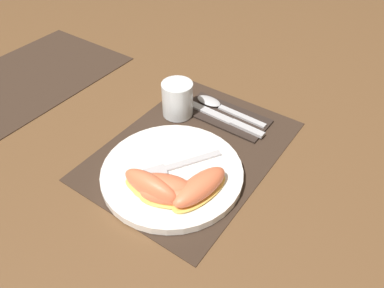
{
  "coord_description": "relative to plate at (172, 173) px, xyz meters",
  "views": [
    {
      "loc": [
        -0.47,
        -0.33,
        0.54
      ],
      "look_at": [
        -0.01,
        -0.0,
        0.02
      ],
      "focal_mm": 35.0,
      "sensor_mm": 36.0,
      "label": 1
    }
  ],
  "objects": [
    {
      "name": "plate",
      "position": [
        0.0,
        0.0,
        0.0
      ],
      "size": [
        0.27,
        0.27,
        0.02
      ],
      "color": "white",
      "rests_on": "placemat"
    },
    {
      "name": "napkin",
      "position": [
        0.22,
        0.01,
        -0.01
      ],
      "size": [
        0.09,
        0.2,
        0.0
      ],
      "color": "#2D231E",
      "rests_on": "placemat"
    },
    {
      "name": "spoon",
      "position": [
        0.24,
        0.05,
        -0.0
      ],
      "size": [
        0.04,
        0.19,
        0.01
      ],
      "color": "#BCBCC1",
      "rests_on": "napkin"
    },
    {
      "name": "juice_glass",
      "position": [
        0.17,
        0.11,
        0.03
      ],
      "size": [
        0.07,
        0.07,
        0.08
      ],
      "color": "silver",
      "rests_on": "placemat"
    },
    {
      "name": "knife",
      "position": [
        0.21,
        0.0,
        -0.0
      ],
      "size": [
        0.03,
        0.2,
        0.01
      ],
      "color": "#BCBCC1",
      "rests_on": "napkin"
    },
    {
      "name": "placemat_far",
      "position": [
        0.08,
        0.53,
        -0.01
      ],
      "size": [
        0.44,
        0.32,
        0.0
      ],
      "color": "#38281E",
      "rests_on": "ground_plane"
    },
    {
      "name": "fork",
      "position": [
        0.0,
        0.01,
        0.01
      ],
      "size": [
        0.17,
        0.12,
        0.0
      ],
      "color": "#BCBCC1",
      "rests_on": "plate"
    },
    {
      "name": "ground_plane",
      "position": [
        0.09,
        0.01,
        -0.01
      ],
      "size": [
        3.0,
        3.0,
        0.0
      ],
      "primitive_type": "plane",
      "color": "brown"
    },
    {
      "name": "citrus_wedge_0",
      "position": [
        -0.07,
        -0.01,
        0.03
      ],
      "size": [
        0.04,
        0.12,
        0.05
      ],
      "color": "#F7C656",
      "rests_on": "plate"
    },
    {
      "name": "citrus_wedge_1",
      "position": [
        -0.06,
        -0.02,
        0.03
      ],
      "size": [
        0.1,
        0.13,
        0.04
      ],
      "color": "#F7C656",
      "rests_on": "plate"
    },
    {
      "name": "citrus_wedge_2",
      "position": [
        -0.06,
        -0.04,
        0.02
      ],
      "size": [
        0.09,
        0.12,
        0.03
      ],
      "color": "#F7C656",
      "rests_on": "plate"
    },
    {
      "name": "placemat",
      "position": [
        0.09,
        0.01,
        -0.01
      ],
      "size": [
        0.44,
        0.32,
        0.0
      ],
      "color": "#38281E",
      "rests_on": "ground_plane"
    },
    {
      "name": "citrus_wedge_3",
      "position": [
        -0.02,
        -0.08,
        0.02
      ],
      "size": [
        0.13,
        0.07,
        0.04
      ],
      "color": "#F7C656",
      "rests_on": "plate"
    }
  ]
}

